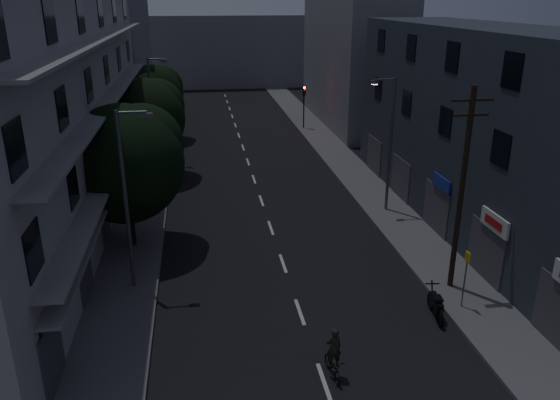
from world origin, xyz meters
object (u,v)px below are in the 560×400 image
object	(u,v)px
bus_stop_sign	(466,269)
utility_pole	(462,187)
cyclist	(333,360)
motorcycle	(436,305)

from	to	relation	value
bus_stop_sign	utility_pole	bearing A→B (deg)	79.97
bus_stop_sign	cyclist	size ratio (longest dim) A/B	1.31
bus_stop_sign	cyclist	distance (m)	7.39
utility_pole	motorcycle	distance (m)	5.11
utility_pole	cyclist	distance (m)	9.49
motorcycle	cyclist	xyz separation A→B (m)	(-5.09, -3.04, 0.12)
bus_stop_sign	cyclist	xyz separation A→B (m)	(-6.44, -3.40, -1.24)
motorcycle	cyclist	size ratio (longest dim) A/B	1.07
motorcycle	utility_pole	bearing A→B (deg)	59.65
motorcycle	cyclist	world-z (taller)	cyclist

